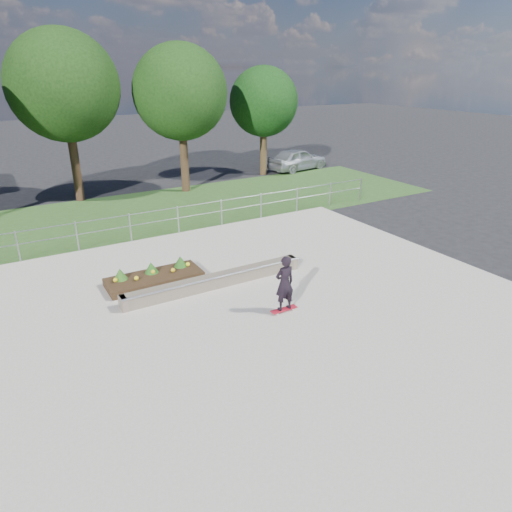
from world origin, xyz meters
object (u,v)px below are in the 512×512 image
at_px(grind_ledge, 216,281).
at_px(skateboarder, 285,284).
at_px(planter_bed, 154,277).
at_px(parked_car, 298,159).

distance_m(grind_ledge, skateboarder, 2.68).
xyz_separation_m(planter_bed, parked_car, (14.14, 12.03, 0.49)).
bearing_deg(skateboarder, planter_bed, 124.06).
bearing_deg(planter_bed, parked_car, 40.39).
height_order(planter_bed, skateboarder, skateboarder).
relative_size(planter_bed, skateboarder, 1.78).
bearing_deg(planter_bed, grind_ledge, -40.31).
bearing_deg(parked_car, grind_ledge, 127.80).
bearing_deg(grind_ledge, skateboarder, -68.25).
distance_m(skateboarder, parked_car, 19.58).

